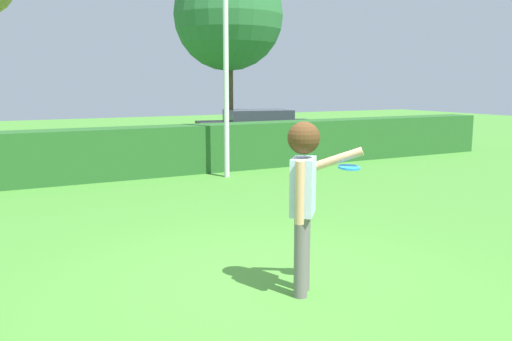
{
  "coord_description": "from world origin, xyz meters",
  "views": [
    {
      "loc": [
        -2.74,
        -4.75,
        2.15
      ],
      "look_at": [
        0.21,
        0.71,
        1.15
      ],
      "focal_mm": 37.84,
      "sensor_mm": 36.0,
      "label": 1
    }
  ],
  "objects_px": {
    "person": "(304,187)",
    "lamppost": "(226,43)",
    "oak_tree": "(228,16)",
    "frisbee": "(349,167)",
    "parked_car_black": "(258,126)"
  },
  "relations": [
    {
      "from": "person",
      "to": "oak_tree",
      "type": "xyz_separation_m",
      "value": [
        5.3,
        12.87,
        3.33
      ]
    },
    {
      "from": "person",
      "to": "frisbee",
      "type": "height_order",
      "value": "person"
    },
    {
      "from": "parked_car_black",
      "to": "lamppost",
      "type": "bearing_deg",
      "value": -124.75
    },
    {
      "from": "person",
      "to": "parked_car_black",
      "type": "bearing_deg",
      "value": 63.43
    },
    {
      "from": "person",
      "to": "oak_tree",
      "type": "bearing_deg",
      "value": 67.63
    },
    {
      "from": "person",
      "to": "oak_tree",
      "type": "relative_size",
      "value": 0.28
    },
    {
      "from": "person",
      "to": "lamppost",
      "type": "xyz_separation_m",
      "value": [
        2.33,
        6.78,
        1.93
      ]
    },
    {
      "from": "person",
      "to": "oak_tree",
      "type": "height_order",
      "value": "oak_tree"
    },
    {
      "from": "person",
      "to": "frisbee",
      "type": "relative_size",
      "value": 7.82
    },
    {
      "from": "frisbee",
      "to": "oak_tree",
      "type": "xyz_separation_m",
      "value": [
        4.82,
        12.98,
        3.15
      ]
    },
    {
      "from": "frisbee",
      "to": "lamppost",
      "type": "height_order",
      "value": "lamppost"
    },
    {
      "from": "person",
      "to": "lamppost",
      "type": "distance_m",
      "value": 7.43
    },
    {
      "from": "lamppost",
      "to": "parked_car_black",
      "type": "bearing_deg",
      "value": 55.25
    },
    {
      "from": "person",
      "to": "frisbee",
      "type": "bearing_deg",
      "value": -13.71
    },
    {
      "from": "oak_tree",
      "to": "parked_car_black",
      "type": "bearing_deg",
      "value": -36.06
    }
  ]
}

